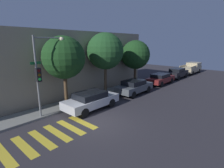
{
  "coord_description": "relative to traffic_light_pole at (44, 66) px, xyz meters",
  "views": [
    {
      "loc": [
        -7.0,
        -7.66,
        5.05
      ],
      "look_at": [
        3.79,
        2.1,
        1.6
      ],
      "focal_mm": 28.0,
      "sensor_mm": 36.0,
      "label": 1
    }
  ],
  "objects": [
    {
      "name": "sedan_middle",
      "position": [
        8.65,
        -1.27,
        -2.8
      ],
      "size": [
        4.26,
        1.85,
        1.41
      ],
      "color": "#4C5156",
      "rests_on": "ground"
    },
    {
      "name": "pickup_truck",
      "position": [
        25.39,
        -1.27,
        -2.68
      ],
      "size": [
        5.33,
        2.02,
        1.71
      ],
      "color": "tan",
      "rests_on": "ground"
    },
    {
      "name": "building_row",
      "position": [
        1.53,
        5.3,
        -0.49
      ],
      "size": [
        26.0,
        6.0,
        6.13
      ],
      "primitive_type": "cube",
      "color": "gray",
      "rests_on": "ground"
    },
    {
      "name": "sedan_tail_of_row",
      "position": [
        19.41,
        -1.27,
        -2.77
      ],
      "size": [
        4.38,
        1.75,
        1.46
      ],
      "color": "black",
      "rests_on": "ground"
    },
    {
      "name": "sedan_near_corner",
      "position": [
        2.93,
        -1.27,
        -2.8
      ],
      "size": [
        4.45,
        1.88,
        1.39
      ],
      "color": "#B7BABF",
      "rests_on": "ground"
    },
    {
      "name": "tree_near_corner",
      "position": [
        2.05,
        0.75,
        0.37
      ],
      "size": [
        3.3,
        3.3,
        5.6
      ],
      "color": "#4C3823",
      "rests_on": "ground"
    },
    {
      "name": "tree_far_end",
      "position": [
        11.65,
        0.75,
        0.1
      ],
      "size": [
        3.34,
        3.34,
        5.35
      ],
      "color": "#4C3823",
      "rests_on": "ground"
    },
    {
      "name": "sidewalk",
      "position": [
        1.53,
        0.86,
        -3.49
      ],
      "size": [
        26.0,
        2.07,
        0.14
      ],
      "primitive_type": "cube",
      "color": "slate",
      "rests_on": "ground"
    },
    {
      "name": "traffic_light_pole",
      "position": [
        0.0,
        0.0,
        0.0
      ],
      "size": [
        2.51,
        0.56,
        5.52
      ],
      "color": "slate",
      "rests_on": "ground"
    },
    {
      "name": "ground_plane",
      "position": [
        1.53,
        -3.37,
        -3.56
      ],
      "size": [
        60.0,
        60.0,
        0.0
      ],
      "primitive_type": "plane",
      "color": "#2D2B30"
    },
    {
      "name": "sedan_far_end",
      "position": [
        14.3,
        -1.27,
        -2.83
      ],
      "size": [
        4.42,
        1.8,
        1.33
      ],
      "color": "maroon",
      "rests_on": "ground"
    },
    {
      "name": "crosswalk",
      "position": [
        -1.29,
        -2.57,
        -3.56
      ],
      "size": [
        5.04,
        2.6,
        0.0
      ],
      "color": "gold",
      "rests_on": "ground"
    },
    {
      "name": "tree_midblock",
      "position": [
        6.61,
        0.75,
        0.69
      ],
      "size": [
        3.49,
        3.49,
        6.01
      ],
      "color": "brown",
      "rests_on": "ground"
    }
  ]
}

